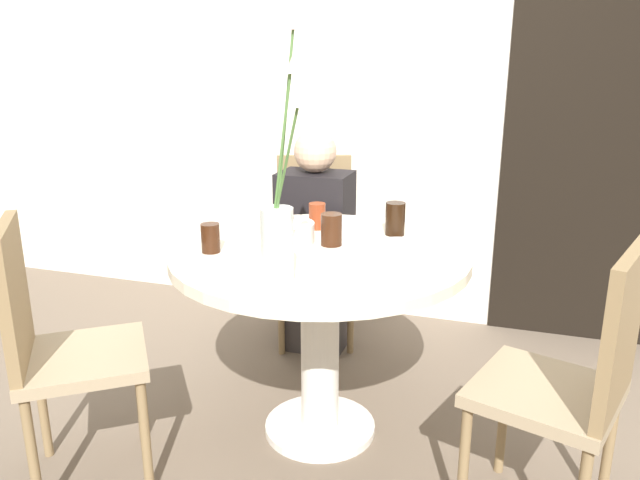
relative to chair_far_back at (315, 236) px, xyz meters
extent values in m
plane|color=#6B5B4C|center=(0.31, -0.86, -0.53)|extent=(16.00, 16.00, 0.00)
cube|color=silver|center=(0.31, 0.40, 0.77)|extent=(8.00, 0.05, 2.60)
cube|color=black|center=(1.33, 0.37, 0.49)|extent=(0.90, 0.01, 2.05)
cylinder|color=beige|center=(0.31, -0.86, 0.19)|extent=(1.08, 1.08, 0.04)
cylinder|color=silver|center=(0.31, -0.86, -0.16)|extent=(0.15, 0.15, 0.67)
cylinder|color=silver|center=(0.31, -0.86, -0.52)|extent=(0.43, 0.43, 0.03)
cube|color=#9E896B|center=(0.03, -0.07, -0.08)|extent=(0.51, 0.51, 0.04)
cube|color=olive|center=(-0.03, 0.10, 0.17)|extent=(0.37, 0.16, 0.46)
cylinder|color=olive|center=(-0.08, -0.29, -0.32)|extent=(0.03, 0.03, 0.43)
cylinder|color=olive|center=(0.24, -0.18, -0.32)|extent=(0.03, 0.03, 0.43)
cylinder|color=olive|center=(-0.19, 0.03, -0.32)|extent=(0.03, 0.03, 0.43)
cylinder|color=olive|center=(0.13, 0.14, -0.32)|extent=(0.03, 0.03, 0.43)
cube|color=#9E896B|center=(-0.36, -1.36, -0.08)|extent=(0.56, 0.56, 0.04)
cube|color=olive|center=(-0.51, -1.47, 0.17)|extent=(0.26, 0.33, 0.46)
cylinder|color=olive|center=(-0.12, -1.39, -0.32)|extent=(0.03, 0.03, 0.43)
cylinder|color=olive|center=(-0.33, -1.12, -0.32)|extent=(0.03, 0.03, 0.43)
cylinder|color=olive|center=(-0.40, -1.59, -0.32)|extent=(0.03, 0.03, 0.43)
cylinder|color=olive|center=(-0.60, -1.32, -0.32)|extent=(0.03, 0.03, 0.43)
cube|color=#9E896B|center=(1.10, -1.12, -0.08)|extent=(0.50, 0.50, 0.04)
cube|color=olive|center=(1.27, -1.17, 0.17)|extent=(0.15, 0.37, 0.46)
cylinder|color=olive|center=(0.99, -0.90, -0.32)|extent=(0.03, 0.03, 0.43)
cylinder|color=olive|center=(0.89, -1.22, -0.32)|extent=(0.03, 0.03, 0.43)
cylinder|color=olive|center=(1.31, -1.01, -0.32)|extent=(0.03, 0.03, 0.43)
cylinder|color=white|center=(0.15, -0.80, 0.25)|extent=(0.21, 0.21, 0.08)
cylinder|color=#E54C4C|center=(0.15, -0.80, 0.31)|extent=(0.01, 0.01, 0.04)
cylinder|color=silver|center=(0.29, -1.22, 0.33)|extent=(0.10, 0.10, 0.24)
cylinder|color=#4C7538|center=(0.31, -1.21, 0.66)|extent=(0.06, 0.03, 0.42)
cone|color=beige|center=(0.34, -1.20, 0.87)|extent=(0.05, 0.05, 0.05)
cylinder|color=#4C7538|center=(0.34, -1.26, 0.62)|extent=(0.11, 0.09, 0.33)
cone|color=beige|center=(0.39, -1.30, 0.78)|extent=(0.04, 0.04, 0.04)
cylinder|color=#4C7538|center=(0.30, -1.18, 0.72)|extent=(0.04, 0.08, 0.54)
cone|color=beige|center=(0.32, -1.15, 0.99)|extent=(0.05, 0.05, 0.05)
cylinder|color=white|center=(0.57, -0.72, 0.22)|extent=(0.18, 0.18, 0.01)
cylinder|color=black|center=(0.52, -0.57, 0.28)|extent=(0.08, 0.08, 0.13)
cylinder|color=#33190C|center=(0.33, -0.78, 0.27)|extent=(0.08, 0.08, 0.12)
cylinder|color=maroon|center=(0.21, -0.58, 0.27)|extent=(0.07, 0.07, 0.11)
cylinder|color=#33190C|center=(-0.06, -0.99, 0.26)|extent=(0.07, 0.07, 0.10)
cube|color=#383333|center=(0.05, -0.15, -0.30)|extent=(0.31, 0.24, 0.47)
cube|color=black|center=(0.05, -0.15, 0.15)|extent=(0.34, 0.24, 0.42)
sphere|color=#D1A889|center=(0.05, -0.15, 0.46)|extent=(0.20, 0.20, 0.20)
camera|label=1|loc=(0.97, -2.90, 0.89)|focal=35.00mm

